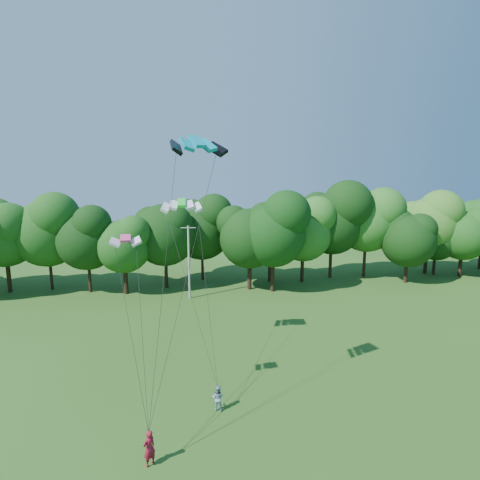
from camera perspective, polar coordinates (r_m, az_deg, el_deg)
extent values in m
cylinder|color=#AFB0A7|center=(45.38, -7.79, -3.43)|extent=(0.22, 0.22, 8.89)
cube|color=#AFB0A7|center=(44.63, -7.91, 1.87)|extent=(1.78, 0.22, 0.08)
imported|color=maroon|center=(22.22, -13.67, -28.44)|extent=(0.83, 0.81, 1.92)
imported|color=#8AA6BF|center=(25.65, -3.40, -22.86)|extent=(0.96, 0.87, 1.62)
cube|color=#05889B|center=(21.42, -6.60, 14.69)|extent=(3.30, 2.35, 0.81)
cube|color=#22E630|center=(29.84, -8.91, 5.63)|extent=(3.09, 1.38, 0.68)
cube|color=#E94080|center=(22.50, -17.07, 0.26)|extent=(1.86, 1.09, 0.37)
cylinder|color=black|center=(48.45, 4.98, -5.20)|extent=(0.47, 0.47, 4.52)
ellipsoid|color=#0F330E|center=(47.30, 5.08, 1.79)|extent=(9.03, 9.03, 9.85)
cylinder|color=black|center=(63.79, 26.47, -2.55)|extent=(0.49, 0.49, 4.63)
ellipsoid|color=#34651F|center=(62.91, 26.88, 2.91)|extent=(9.27, 9.27, 10.11)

